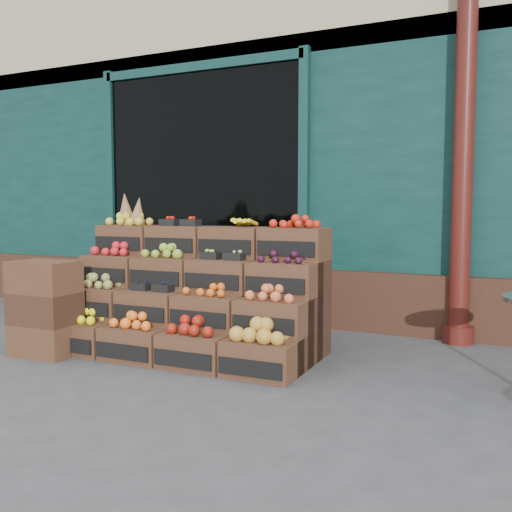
% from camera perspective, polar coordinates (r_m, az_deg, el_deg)
% --- Properties ---
extents(ground, '(60.00, 60.00, 0.00)m').
position_cam_1_polar(ground, '(4.00, -1.80, -13.15)').
color(ground, '#454547').
rests_on(ground, ground).
extents(shop_facade, '(12.00, 6.24, 4.80)m').
position_cam_1_polar(shop_facade, '(8.74, 14.19, 12.40)').
color(shop_facade, '#0E322F').
rests_on(shop_facade, ground).
extents(crate_display, '(2.22, 1.11, 1.37)m').
position_cam_1_polar(crate_display, '(4.95, -6.27, -4.60)').
color(crate_display, '#4C2E1E').
rests_on(crate_display, ground).
extents(spare_crates, '(0.54, 0.38, 0.79)m').
position_cam_1_polar(spare_crates, '(5.09, -20.35, -4.92)').
color(spare_crates, '#4C2E1E').
rests_on(spare_crates, ground).
extents(shopkeeper, '(0.83, 0.61, 2.10)m').
position_cam_1_polar(shopkeeper, '(6.88, -1.88, 3.34)').
color(shopkeeper, '#175219').
rests_on(shopkeeper, ground).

